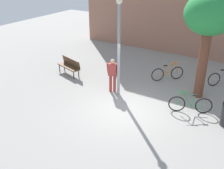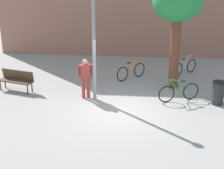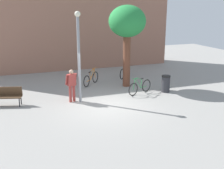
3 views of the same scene
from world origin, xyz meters
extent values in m
plane|color=gray|center=(0.00, 0.00, 0.00)|extent=(36.00, 36.00, 0.00)
cube|color=#9E6B56|center=(0.00, 9.29, 4.11)|extent=(15.95, 2.00, 8.23)
cylinder|color=gray|center=(-1.06, 1.16, 2.11)|extent=(0.14, 0.14, 4.21)
sphere|color=#F2EACC|center=(-1.06, 1.16, 4.33)|extent=(0.28, 0.28, 0.28)
cylinder|color=#9E3833|center=(-1.55, 1.23, 0.42)|extent=(0.14, 0.14, 0.85)
cylinder|color=#9E3833|center=(-1.35, 1.28, 0.42)|extent=(0.14, 0.14, 0.85)
cube|color=#9E3833|center=(-1.45, 1.26, 1.15)|extent=(0.44, 0.32, 0.60)
sphere|color=tan|center=(-1.45, 1.26, 1.56)|extent=(0.22, 0.22, 0.22)
cylinder|color=#9E3833|center=(-1.70, 1.24, 1.18)|extent=(0.15, 0.25, 0.55)
cylinder|color=#9E3833|center=(-1.22, 1.37, 1.18)|extent=(0.15, 0.25, 0.55)
cube|color=#513823|center=(-4.65, 1.77, 0.45)|extent=(1.66, 0.88, 0.06)
cube|color=#513823|center=(-4.59, 1.95, 0.70)|extent=(1.57, 0.58, 0.44)
cylinder|color=black|center=(-4.01, 1.41, 0.21)|extent=(0.05, 0.05, 0.42)
cylinder|color=black|center=(-3.91, 1.72, 0.21)|extent=(0.05, 0.05, 0.42)
cylinder|color=brown|center=(2.24, 2.97, 1.55)|extent=(0.43, 0.43, 3.11)
ellipsoid|color=#278A40|center=(2.24, 2.97, 3.86)|extent=(2.15, 2.15, 1.82)
torus|color=black|center=(0.69, 4.35, 0.36)|extent=(0.54, 0.54, 0.71)
torus|color=black|center=(-0.09, 3.57, 0.36)|extent=(0.54, 0.54, 0.71)
cylinder|color=orange|center=(0.43, 4.09, 0.64)|extent=(0.38, 0.38, 0.64)
cylinder|color=orange|center=(0.40, 4.06, 0.88)|extent=(0.43, 0.44, 0.18)
cylinder|color=orange|center=(0.23, 3.89, 0.57)|extent=(0.12, 0.12, 0.48)
cylinder|color=orange|center=(0.09, 3.75, 0.33)|extent=(0.38, 0.38, 0.04)
cylinder|color=orange|center=(0.64, 4.30, 0.64)|extent=(0.14, 0.14, 0.63)
cube|color=black|center=(0.20, 3.86, 0.83)|extent=(0.20, 0.20, 0.04)
cylinder|color=orange|center=(0.60, 4.26, 0.95)|extent=(0.33, 0.33, 0.03)
torus|color=black|center=(1.85, 1.09, 0.36)|extent=(0.67, 0.33, 0.71)
torus|color=black|center=(2.86, 1.52, 0.36)|extent=(0.67, 0.33, 0.71)
cylinder|color=#338447|center=(2.18, 1.23, 0.64)|extent=(0.47, 0.23, 0.64)
cylinder|color=#338447|center=(2.23, 1.25, 0.88)|extent=(0.55, 0.26, 0.18)
cylinder|color=#338447|center=(2.45, 1.34, 0.57)|extent=(0.14, 0.09, 0.48)
cylinder|color=#338447|center=(2.63, 1.42, 0.33)|extent=(0.47, 0.23, 0.04)
cylinder|color=#338447|center=(1.91, 1.11, 0.64)|extent=(0.17, 0.10, 0.63)
cube|color=black|center=(2.49, 1.36, 0.83)|extent=(0.22, 0.15, 0.04)
cylinder|color=#338447|center=(1.97, 1.14, 0.95)|extent=(0.42, 0.20, 0.03)
torus|color=black|center=(3.34, 5.32, 0.36)|extent=(0.52, 0.55, 0.71)
torus|color=black|center=(2.58, 4.52, 0.36)|extent=(0.52, 0.55, 0.71)
cylinder|color=#ADADB7|center=(3.09, 5.05, 0.64)|extent=(0.37, 0.39, 0.64)
cylinder|color=#ADADB7|center=(3.05, 5.02, 0.88)|extent=(0.42, 0.45, 0.18)
cylinder|color=#ADADB7|center=(2.89, 4.85, 0.57)|extent=(0.12, 0.12, 0.48)
cylinder|color=#ADADB7|center=(2.75, 4.70, 0.33)|extent=(0.37, 0.39, 0.04)
cylinder|color=#ADADB7|center=(3.29, 5.27, 0.64)|extent=(0.14, 0.14, 0.63)
cube|color=black|center=(2.86, 4.81, 0.83)|extent=(0.20, 0.20, 0.04)
cylinder|color=#ADADB7|center=(3.25, 5.23, 0.95)|extent=(0.32, 0.34, 0.03)
cylinder|color=#2D2D33|center=(3.86, 1.10, 0.44)|extent=(0.47, 0.47, 0.87)
cylinder|color=black|center=(3.86, 1.10, 0.91)|extent=(0.49, 0.49, 0.08)
camera|label=1|loc=(4.82, -8.86, 5.97)|focal=43.52mm
camera|label=2|loc=(0.93, -11.83, 5.25)|focal=54.73mm
camera|label=3|loc=(-4.05, -11.86, 4.69)|focal=44.07mm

